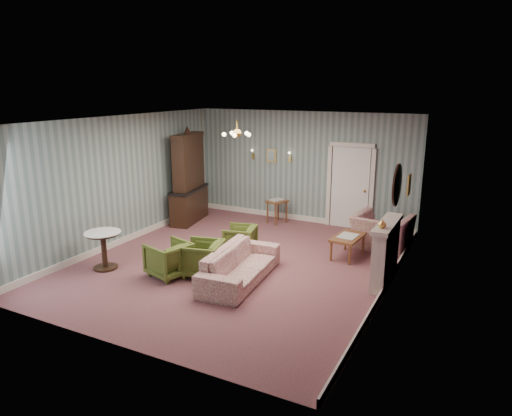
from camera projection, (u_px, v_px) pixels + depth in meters
The scene contains 27 objects.
floor at pixel (239, 263), 9.54m from camera, with size 7.00×7.00×0.00m, color brown.
ceiling at pixel (237, 120), 8.80m from camera, with size 7.00×7.00×0.00m, color white.
wall_back at pixel (303, 167), 12.18m from camera, with size 6.00×6.00×0.00m, color slate.
wall_front at pixel (109, 248), 6.16m from camera, with size 6.00×6.00×0.00m, color slate.
wall_left at pixel (122, 181), 10.49m from camera, with size 7.00×7.00×0.00m, color slate.
wall_right at pixel (393, 213), 7.85m from camera, with size 7.00×7.00×0.00m, color slate.
wall_right_floral at pixel (392, 213), 7.86m from camera, with size 7.00×7.00×0.00m, color #A1506D.
door at pixel (350, 186), 11.67m from camera, with size 1.12×0.12×2.16m, color white, non-canonical shape.
olive_chair_a at pixel (169, 257), 8.83m from camera, with size 0.72×0.67×0.74m, color #4D5C20.
olive_chair_b at pixel (202, 257), 8.86m from camera, with size 0.72×0.67×0.74m, color #4D5C20.
olive_chair_c at pixel (240, 238), 10.08m from camera, with size 0.64×0.60×0.66m, color #4D5C20.
sofa_chintz at pixel (240, 259), 8.59m from camera, with size 2.14×0.63×0.84m, color #8F3943.
wingback_chair at pixel (382, 226), 10.29m from camera, with size 1.18×0.77×1.03m, color #8F3943.
dresser at pixel (188, 176), 12.18m from camera, with size 0.52×1.49×2.48m, color black, non-canonical shape.
fireplace at pixel (386, 252), 8.48m from camera, with size 0.30×1.40×1.16m, color beige, non-canonical shape.
mantel_vase at pixel (382, 224), 7.98m from camera, with size 0.15×0.15×0.15m, color gold.
oval_mirror at pixel (397, 185), 8.11m from camera, with size 0.04×0.76×0.84m, color white, non-canonical shape.
framed_print at pixel (409, 185), 9.33m from camera, with size 0.04×0.34×0.42m, color gold, non-canonical shape.
coffee_table at pixel (348, 246), 9.82m from camera, with size 0.51×0.92×0.47m, color brown, non-canonical shape.
side_table_black at pixel (384, 243), 9.87m from camera, with size 0.38×0.38×0.57m, color black, non-canonical shape.
pedestal_table at pixel (104, 250), 9.16m from camera, with size 0.70×0.70×0.77m, color black, non-canonical shape.
nesting_table at pixel (277, 211), 12.25m from camera, with size 0.40×0.51×0.66m, color brown, non-canonical shape.
gilt_mirror_back at pixel (271, 156), 12.48m from camera, with size 0.28×0.06×0.36m, color gold, non-canonical shape.
sconce_left at pixel (253, 155), 12.70m from camera, with size 0.16×0.12×0.30m, color gold, non-canonical shape.
sconce_right at pixel (290, 157), 12.22m from camera, with size 0.16×0.12×0.30m, color gold, non-canonical shape.
chandelier at pixel (237, 134), 8.87m from camera, with size 0.56×0.56×0.36m, color gold, non-canonical shape.
burgundy_cushion at pixel (378, 229), 10.19m from camera, with size 0.38×0.10×0.38m, color #5C171C.
Camera 1 is at (4.38, -7.80, 3.54)m, focal length 32.62 mm.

